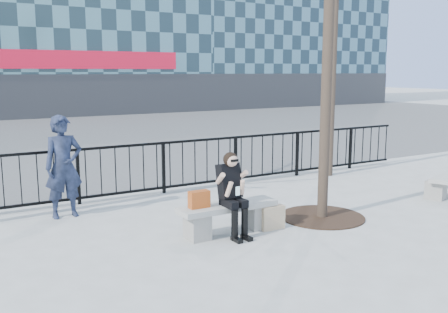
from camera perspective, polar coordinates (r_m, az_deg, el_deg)
ground at (r=8.13m, az=0.43°, el=-8.74°), size 120.00×120.00×0.00m
street_surface at (r=22.13m, az=-19.91°, el=2.48°), size 60.00×23.00×0.01m
railing at (r=10.59m, az=-7.91°, el=-1.36°), size 14.00×0.06×1.10m
tree_grate at (r=9.13m, az=11.13°, el=-6.77°), size 1.50×1.50×0.02m
bench_main at (r=8.04m, az=0.43°, el=-6.71°), size 1.65×0.46×0.49m
seated_woman at (r=7.81m, az=1.04°, el=-4.39°), size 0.50×0.64×1.34m
handbag at (r=7.73m, az=-2.87°, el=-4.91°), size 0.32×0.16×0.27m
shopping_bag at (r=8.30m, az=5.54°, el=-6.97°), size 0.42×0.17×0.39m
standing_man at (r=9.24m, az=-17.86°, el=-1.11°), size 0.69×0.47×1.82m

